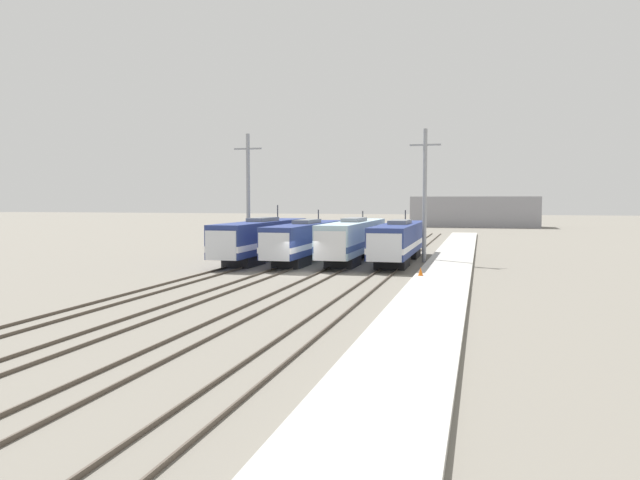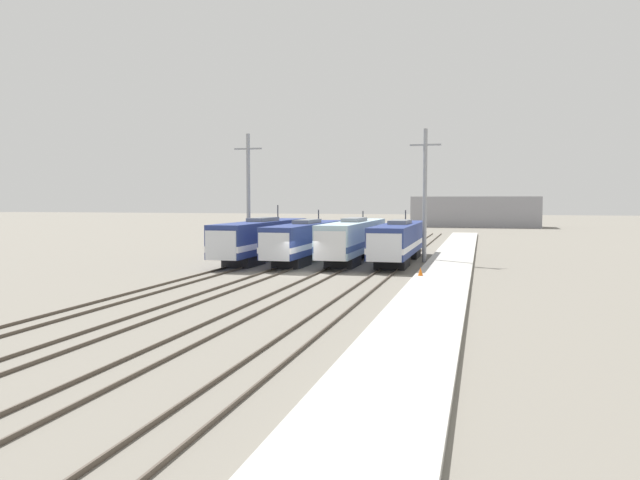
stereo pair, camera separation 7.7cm
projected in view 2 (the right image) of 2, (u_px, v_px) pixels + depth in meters
ground_plane at (300, 274)px, 48.54m from camera, size 400.00×400.00×0.00m
rail_pair_far_left at (223, 271)px, 50.14m from camera, size 1.51×120.00×0.15m
rail_pair_center_left at (274, 272)px, 49.07m from camera, size 1.51×120.00×0.15m
rail_pair_center_right at (326, 274)px, 48.00m from camera, size 1.51×120.00×0.15m
rail_pair_far_right at (381, 275)px, 46.93m from camera, size 1.51×120.00×0.15m
locomotive_far_left at (262, 239)px, 58.67m from camera, size 2.90×19.99×5.22m
locomotive_center_left at (306, 240)px, 57.82m from camera, size 2.83×19.31×4.78m
locomotive_center_right at (353, 239)px, 57.93m from camera, size 2.87×19.61×4.66m
locomotive_far_right at (399, 241)px, 57.04m from camera, size 3.06×19.36×4.74m
catenary_tower_left at (248, 194)px, 61.61m from camera, size 2.84×0.38×12.25m
catenary_tower_right at (425, 194)px, 57.25m from camera, size 2.84×0.38×12.25m
platform at (443, 276)px, 45.76m from camera, size 4.00×120.00×0.30m
traffic_cone at (420, 272)px, 44.95m from camera, size 0.36×0.36×0.60m
depot_building at (475, 212)px, 132.24m from camera, size 26.24×9.97×6.42m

